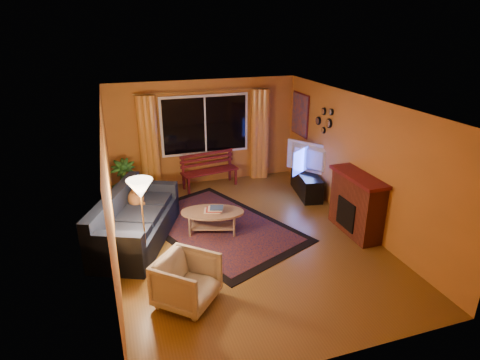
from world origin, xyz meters
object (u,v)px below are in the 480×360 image
object	(u,v)px
coffee_table	(213,222)
tv_console	(306,184)
sofa	(136,218)
bench	(210,179)
floor_lamp	(144,225)
armchair	(187,279)

from	to	relation	value
coffee_table	tv_console	distance (m)	2.72
sofa	tv_console	xyz separation A→B (m)	(3.88, 0.97, -0.20)
bench	sofa	bearing A→B (deg)	-142.04
floor_lamp	bench	bearing A→B (deg)	58.81
coffee_table	tv_console	world-z (taller)	tv_console
floor_lamp	coffee_table	world-z (taller)	floor_lamp
bench	tv_console	world-z (taller)	tv_console
sofa	floor_lamp	size ratio (longest dim) A/B	1.48
floor_lamp	sofa	bearing A→B (deg)	94.57
floor_lamp	coffee_table	bearing A→B (deg)	31.83
sofa	tv_console	bearing A→B (deg)	37.74
armchair	tv_console	bearing A→B (deg)	-6.82
bench	floor_lamp	xyz separation A→B (m)	(-1.80, -2.98, 0.57)
sofa	armchair	distance (m)	2.04
floor_lamp	armchair	bearing A→B (deg)	-67.03
floor_lamp	tv_console	xyz separation A→B (m)	(3.81, 1.87, -0.51)
bench	tv_console	distance (m)	2.29
sofa	coffee_table	distance (m)	1.40
armchair	floor_lamp	bearing A→B (deg)	64.95
sofa	coffee_table	xyz separation A→B (m)	(1.38, -0.09, -0.25)
floor_lamp	coffee_table	distance (m)	1.64
floor_lamp	tv_console	size ratio (longest dim) A/B	1.25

